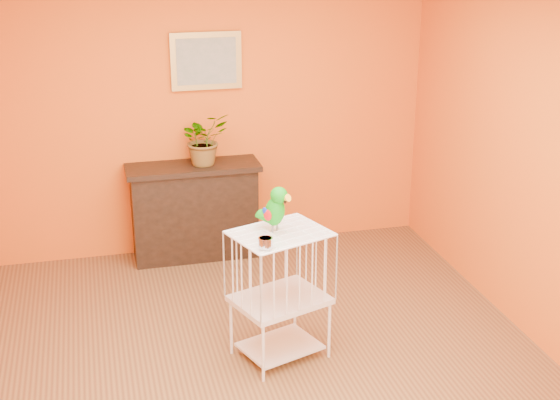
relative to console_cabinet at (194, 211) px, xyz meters
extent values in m
plane|color=brown|center=(0.18, -2.04, -0.44)|extent=(4.50, 4.50, 0.00)
plane|color=#CB5713|center=(0.18, 0.21, 0.86)|extent=(4.00, 0.00, 4.00)
plane|color=#CB5713|center=(0.18, -4.29, 0.86)|extent=(4.00, 0.00, 4.00)
plane|color=#CB5713|center=(2.18, -2.04, 0.86)|extent=(0.00, 4.50, 4.50)
cube|color=black|center=(0.00, 0.00, -0.02)|extent=(1.10, 0.37, 0.83)
cube|color=black|center=(0.00, 0.00, 0.41)|extent=(1.17, 0.42, 0.05)
cube|color=black|center=(0.00, -0.16, -0.02)|extent=(0.77, 0.02, 0.41)
cube|color=#571C18|center=(-0.23, -0.04, -0.12)|extent=(0.05, 0.17, 0.26)
cube|color=#365128|center=(-0.15, -0.04, -0.12)|extent=(0.05, 0.17, 0.26)
cube|color=#571C18|center=(-0.07, -0.04, -0.12)|extent=(0.05, 0.17, 0.26)
cube|color=#365128|center=(0.02, -0.04, -0.12)|extent=(0.05, 0.17, 0.26)
cube|color=#571C18|center=(0.11, -0.04, -0.12)|extent=(0.05, 0.17, 0.26)
imported|color=#26722D|center=(0.11, 0.02, 0.61)|extent=(0.55, 0.58, 0.36)
cube|color=#AC853D|center=(0.18, 0.18, 1.31)|extent=(0.62, 0.03, 0.50)
cube|color=gray|center=(0.18, 0.16, 1.31)|extent=(0.52, 0.01, 0.40)
cube|color=silver|center=(0.33, -1.85, -0.36)|extent=(0.62, 0.55, 0.02)
cube|color=silver|center=(0.33, -1.85, 0.00)|extent=(0.73, 0.65, 0.04)
cube|color=silver|center=(0.33, -1.85, 0.50)|extent=(0.73, 0.65, 0.01)
cylinder|color=silver|center=(0.14, -2.14, -0.23)|extent=(0.02, 0.02, 0.42)
cylinder|color=silver|center=(0.66, -1.96, -0.23)|extent=(0.02, 0.02, 0.42)
cylinder|color=silver|center=(0.00, -1.74, -0.23)|extent=(0.02, 0.02, 0.42)
cylinder|color=silver|center=(0.52, -1.56, -0.23)|extent=(0.02, 0.02, 0.42)
cylinder|color=silver|center=(0.18, -2.07, 0.54)|extent=(0.10, 0.10, 0.07)
cylinder|color=#59544C|center=(0.28, -1.82, 0.52)|extent=(0.01, 0.01, 0.05)
cylinder|color=#59544C|center=(0.32, -1.79, 0.52)|extent=(0.01, 0.01, 0.05)
ellipsoid|color=#0D9009|center=(0.30, -1.81, 0.65)|extent=(0.20, 0.22, 0.23)
ellipsoid|color=#0D9009|center=(0.32, -1.84, 0.77)|extent=(0.16, 0.16, 0.11)
cone|color=#FAAB15|center=(0.36, -1.88, 0.76)|extent=(0.09, 0.09, 0.07)
cone|color=black|center=(0.35, -1.87, 0.74)|extent=(0.04, 0.04, 0.03)
sphere|color=black|center=(0.31, -1.88, 0.78)|extent=(0.02, 0.02, 0.02)
sphere|color=black|center=(0.37, -1.83, 0.78)|extent=(0.02, 0.02, 0.02)
ellipsoid|color=#A50C0C|center=(0.25, -1.84, 0.64)|extent=(0.06, 0.07, 0.08)
ellipsoid|color=navy|center=(0.35, -1.76, 0.64)|extent=(0.06, 0.07, 0.08)
cone|color=#0D9009|center=(0.26, -1.75, 0.57)|extent=(0.15, 0.17, 0.13)
camera|label=1|loc=(-0.84, -6.52, 2.51)|focal=50.00mm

